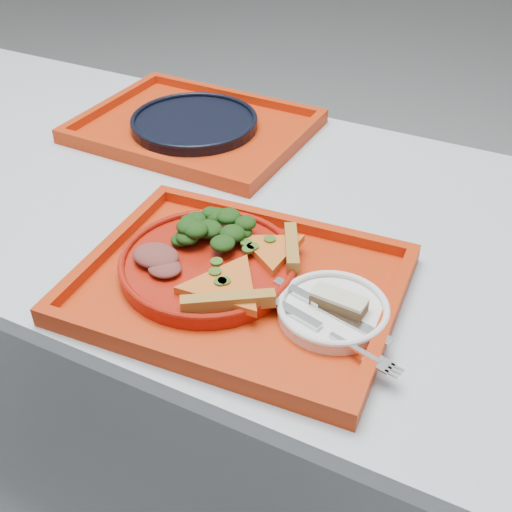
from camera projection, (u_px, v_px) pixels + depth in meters
name	position (u px, v px, depth m)	size (l,w,h in m)	color
ground	(177.00, 435.00, 1.63)	(10.00, 10.00, 0.00)	gray
table	(151.00, 214.00, 1.23)	(1.60, 0.80, 0.75)	#A7B0BC
tray_main	(238.00, 288.00, 0.92)	(0.45, 0.35, 0.01)	#B52A09
tray_far	(195.00, 130.00, 1.33)	(0.45, 0.35, 0.01)	#B52A09
dinner_plate	(208.00, 265.00, 0.94)	(0.26, 0.26, 0.02)	#9B160A
side_plate	(333.00, 312.00, 0.86)	(0.15, 0.15, 0.01)	white
navy_plate	(194.00, 124.00, 1.32)	(0.26, 0.26, 0.02)	black
pizza_slice_a	(226.00, 284.00, 0.88)	(0.14, 0.12, 0.02)	orange
pizza_slice_b	(272.00, 247.00, 0.95)	(0.12, 0.10, 0.02)	orange
salad_heap	(215.00, 227.00, 0.96)	(0.10, 0.09, 0.05)	black
meat_portion	(156.00, 256.00, 0.93)	(0.07, 0.06, 0.02)	brown
dessert_bar	(339.00, 301.00, 0.86)	(0.08, 0.03, 0.02)	#51361B
knife	(330.00, 309.00, 0.85)	(0.18, 0.02, 0.01)	silver
fork	(329.00, 333.00, 0.82)	(0.18, 0.02, 0.01)	silver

